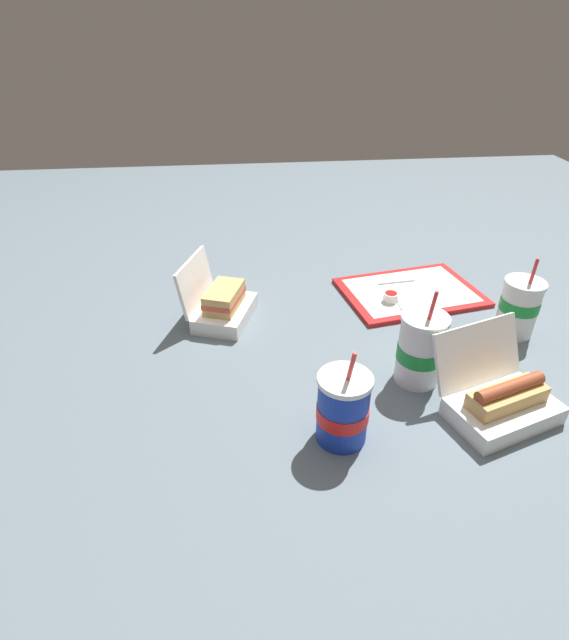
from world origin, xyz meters
The scene contains 10 objects.
ground_plane centered at (0.00, 0.00, 0.00)m, with size 3.20×3.20×0.00m, color slate.
food_tray centered at (0.33, 0.18, 0.01)m, with size 0.41×0.32×0.01m.
ketchup_cup centered at (0.26, 0.12, 0.03)m, with size 0.04×0.04×0.02m.
napkin_stack centered at (0.32, 0.12, 0.02)m, with size 0.10×0.10×0.00m, color white.
plastic_fork centered at (0.30, 0.23, 0.02)m, with size 0.11×0.01×0.01m, color white.
clamshell_hotdog_center centered at (0.34, -0.32, 0.04)m, with size 0.25×0.24×0.16m.
clamshell_sandwich_right centered at (-0.20, 0.10, 0.04)m, with size 0.20×0.22×0.16m.
soda_cup_corner centered at (0.52, -0.04, 0.07)m, with size 0.10×0.10×0.20m.
soda_cup_right centered at (0.02, -0.34, 0.07)m, with size 0.10×0.10×0.20m.
soda_cup_center centered at (0.22, -0.19, 0.08)m, with size 0.10×0.10×0.22m.
Camera 1 is at (-0.15, -1.01, 0.69)m, focal length 28.00 mm.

